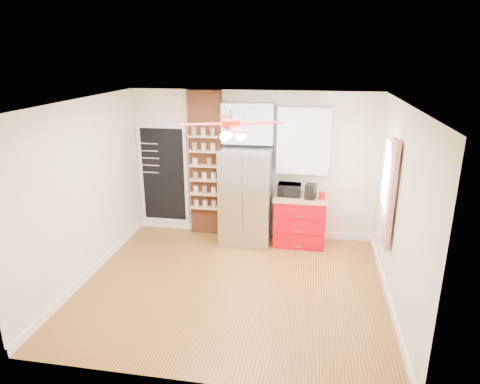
% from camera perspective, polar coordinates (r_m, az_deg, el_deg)
% --- Properties ---
extents(floor, '(4.50, 4.50, 0.00)m').
position_cam_1_polar(floor, '(6.55, -1.06, -12.38)').
color(floor, olive).
rests_on(floor, ground).
extents(ceiling, '(4.50, 4.50, 0.00)m').
position_cam_1_polar(ceiling, '(5.68, -1.22, 11.80)').
color(ceiling, white).
rests_on(ceiling, wall_back).
extents(wall_back, '(4.50, 0.02, 2.70)m').
position_cam_1_polar(wall_back, '(7.87, 1.61, 3.59)').
color(wall_back, beige).
rests_on(wall_back, floor).
extents(wall_front, '(4.50, 0.02, 2.70)m').
position_cam_1_polar(wall_front, '(4.19, -6.35, -10.11)').
color(wall_front, beige).
rests_on(wall_front, floor).
extents(wall_left, '(0.02, 4.00, 2.70)m').
position_cam_1_polar(wall_left, '(6.76, -20.23, -0.02)').
color(wall_left, beige).
rests_on(wall_left, floor).
extents(wall_right, '(0.02, 4.00, 2.70)m').
position_cam_1_polar(wall_right, '(6.00, 20.50, -2.30)').
color(wall_right, beige).
rests_on(wall_right, floor).
extents(chalkboard, '(0.95, 0.05, 1.95)m').
position_cam_1_polar(chalkboard, '(8.30, -10.14, 2.31)').
color(chalkboard, white).
rests_on(chalkboard, wall_back).
extents(brick_pillar, '(0.60, 0.16, 2.70)m').
position_cam_1_polar(brick_pillar, '(7.95, -4.56, 3.70)').
color(brick_pillar, brown).
rests_on(brick_pillar, floor).
extents(fridge, '(0.90, 0.70, 1.75)m').
position_cam_1_polar(fridge, '(7.66, 0.81, -0.52)').
color(fridge, silver).
rests_on(fridge, floor).
extents(upper_glass_cabinet, '(0.90, 0.35, 0.70)m').
position_cam_1_polar(upper_glass_cabinet, '(7.54, 1.09, 9.17)').
color(upper_glass_cabinet, white).
rests_on(upper_glass_cabinet, wall_back).
extents(red_cabinet, '(0.94, 0.64, 0.90)m').
position_cam_1_polar(red_cabinet, '(7.77, 7.95, -3.74)').
color(red_cabinet, '#C9000D').
rests_on(red_cabinet, floor).
extents(upper_shelf_unit, '(0.90, 0.30, 1.15)m').
position_cam_1_polar(upper_shelf_unit, '(7.53, 8.47, 6.84)').
color(upper_shelf_unit, white).
rests_on(upper_shelf_unit, wall_back).
extents(window, '(0.04, 0.75, 1.05)m').
position_cam_1_polar(window, '(6.78, 19.23, 1.92)').
color(window, white).
rests_on(window, wall_right).
extents(curtain, '(0.06, 0.40, 1.55)m').
position_cam_1_polar(curtain, '(6.28, 19.44, -0.31)').
color(curtain, red).
rests_on(curtain, wall_right).
extents(ceiling_fan, '(1.40, 1.40, 0.44)m').
position_cam_1_polar(ceiling_fan, '(5.71, -1.20, 9.05)').
color(ceiling_fan, silver).
rests_on(ceiling_fan, ceiling).
extents(toaster_oven, '(0.41, 0.28, 0.22)m').
position_cam_1_polar(toaster_oven, '(7.61, 6.58, 0.32)').
color(toaster_oven, black).
rests_on(toaster_oven, red_cabinet).
extents(coffee_maker, '(0.21, 0.25, 0.26)m').
position_cam_1_polar(coffee_maker, '(7.50, 9.39, 0.08)').
color(coffee_maker, black).
rests_on(coffee_maker, red_cabinet).
extents(canister_left, '(0.10, 0.10, 0.14)m').
position_cam_1_polar(canister_left, '(7.51, 10.92, -0.45)').
color(canister_left, '#B10F09').
rests_on(canister_left, red_cabinet).
extents(canister_right, '(0.11, 0.11, 0.13)m').
position_cam_1_polar(canister_right, '(7.59, 10.91, -0.34)').
color(canister_right, '#AC091E').
rests_on(canister_right, red_cabinet).
extents(pantry_jar_oats, '(0.12, 0.12, 0.12)m').
position_cam_1_polar(pantry_jar_oats, '(7.83, -6.00, 4.04)').
color(pantry_jar_oats, beige).
rests_on(pantry_jar_oats, brick_pillar).
extents(pantry_jar_beans, '(0.10, 0.10, 0.12)m').
position_cam_1_polar(pantry_jar_beans, '(7.78, -4.12, 4.00)').
color(pantry_jar_beans, olive).
rests_on(pantry_jar_beans, brick_pillar).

